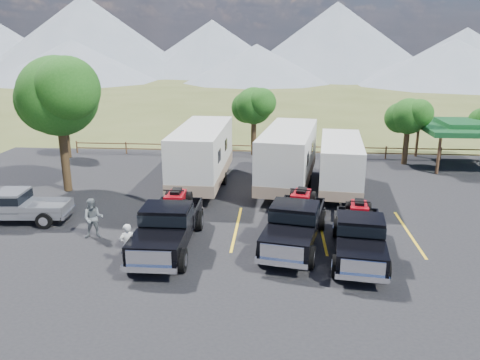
# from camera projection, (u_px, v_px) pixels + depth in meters

# --- Properties ---
(ground) EXTENTS (320.00, 320.00, 0.00)m
(ground) POSITION_uv_depth(u_px,v_px,m) (279.00, 269.00, 18.24)
(ground) COLOR #434C20
(ground) RESTS_ON ground
(asphalt_lot) EXTENTS (44.00, 34.00, 0.04)m
(asphalt_lot) POSITION_uv_depth(u_px,v_px,m) (279.00, 238.00, 21.10)
(asphalt_lot) COLOR black
(asphalt_lot) RESTS_ON ground
(stall_lines) EXTENTS (12.12, 5.50, 0.01)m
(stall_lines) POSITION_uv_depth(u_px,v_px,m) (279.00, 229.00, 22.05)
(stall_lines) COLOR gold
(stall_lines) RESTS_ON asphalt_lot
(tree_big_nw) EXTENTS (5.54, 5.18, 7.84)m
(tree_big_nw) POSITION_uv_depth(u_px,v_px,m) (57.00, 96.00, 26.25)
(tree_big_nw) COLOR black
(tree_big_nw) RESTS_ON ground
(tree_ne_a) EXTENTS (3.11, 2.92, 4.76)m
(tree_ne_a) POSITION_uv_depth(u_px,v_px,m) (408.00, 116.00, 32.80)
(tree_ne_a) COLOR black
(tree_ne_a) RESTS_ON ground
(tree_north) EXTENTS (3.46, 3.24, 5.25)m
(tree_north) POSITION_uv_depth(u_px,v_px,m) (254.00, 106.00, 35.47)
(tree_north) COLOR black
(tree_north) RESTS_ON ground
(tree_nw_small) EXTENTS (2.59, 2.43, 3.85)m
(tree_nw_small) POSITION_uv_depth(u_px,v_px,m) (65.00, 122.00, 34.95)
(tree_nw_small) COLOR black
(tree_nw_small) RESTS_ON ground
(rail_fence) EXTENTS (36.12, 0.12, 1.00)m
(rail_fence) POSITION_uv_depth(u_px,v_px,m) (306.00, 150.00, 35.59)
(rail_fence) COLOR brown
(rail_fence) RESTS_ON ground
(pavilion) EXTENTS (6.20, 6.20, 3.22)m
(pavilion) POSITION_uv_depth(u_px,v_px,m) (466.00, 127.00, 32.68)
(pavilion) COLOR brown
(pavilion) RESTS_ON ground
(mountain_range) EXTENTS (209.00, 71.00, 20.00)m
(mountain_range) POSITION_uv_depth(u_px,v_px,m) (250.00, 44.00, 117.84)
(mountain_range) COLOR slate
(mountain_range) RESTS_ON ground
(rig_left) EXTENTS (2.32, 6.49, 2.16)m
(rig_left) POSITION_uv_depth(u_px,v_px,m) (168.00, 224.00, 19.90)
(rig_left) COLOR black
(rig_left) RESTS_ON asphalt_lot
(rig_center) EXTENTS (3.17, 6.61, 2.12)m
(rig_center) POSITION_uv_depth(u_px,v_px,m) (295.00, 221.00, 20.23)
(rig_center) COLOR black
(rig_center) RESTS_ON asphalt_lot
(rig_right) EXTENTS (2.64, 6.12, 1.98)m
(rig_right) POSITION_uv_depth(u_px,v_px,m) (359.00, 234.00, 19.08)
(rig_right) COLOR black
(rig_right) RESTS_ON asphalt_lot
(trailer_left) EXTENTS (2.84, 10.46, 3.64)m
(trailer_left) POSITION_uv_depth(u_px,v_px,m) (202.00, 155.00, 28.14)
(trailer_left) COLOR silver
(trailer_left) RESTS_ON asphalt_lot
(trailer_center) EXTENTS (3.87, 10.36, 3.58)m
(trailer_center) POSITION_uv_depth(u_px,v_px,m) (288.00, 158.00, 27.74)
(trailer_center) COLOR silver
(trailer_center) RESTS_ON asphalt_lot
(trailer_right) EXTENTS (3.00, 8.89, 3.08)m
(trailer_right) POSITION_uv_depth(u_px,v_px,m) (340.00, 165.00, 27.17)
(trailer_right) COLOR silver
(trailer_right) RESTS_ON asphalt_lot
(pickup_silver) EXTENTS (5.45, 2.22, 1.60)m
(pickup_silver) POSITION_uv_depth(u_px,v_px,m) (15.00, 206.00, 22.69)
(pickup_silver) COLOR gray
(pickup_silver) RESTS_ON asphalt_lot
(person_a) EXTENTS (0.76, 0.69, 1.75)m
(person_a) POSITION_uv_depth(u_px,v_px,m) (128.00, 245.00, 18.26)
(person_a) COLOR silver
(person_a) RESTS_ON asphalt_lot
(person_b) EXTENTS (1.02, 0.87, 1.84)m
(person_b) POSITION_uv_depth(u_px,v_px,m) (93.00, 218.00, 20.87)
(person_b) COLOR slate
(person_b) RESTS_ON asphalt_lot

